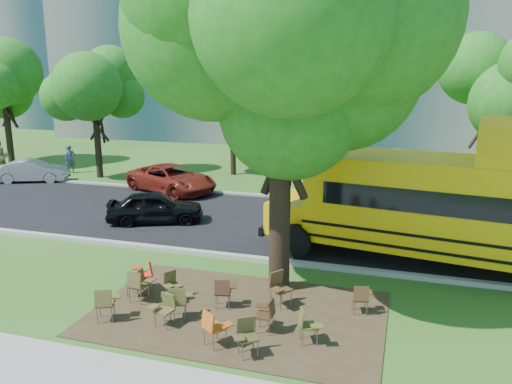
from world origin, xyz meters
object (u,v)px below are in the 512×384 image
(chair_7, at_px, (307,323))
(chair_8, at_px, (137,280))
(chair_11, at_px, (224,290))
(bg_car_silver, at_px, (33,171))
(chair_9, at_px, (146,271))
(chair_10, at_px, (172,283))
(main_tree, at_px, (281,66))
(chair_2, at_px, (179,299))
(chair_1, at_px, (138,283))
(chair_5, at_px, (246,333))
(pedestrian_a, at_px, (70,159))
(chair_12, at_px, (279,286))
(chair_3, at_px, (165,307))
(black_car, at_px, (155,207))
(bg_car_red, at_px, (172,179))
(chair_4, at_px, (214,325))
(chair_6, at_px, (267,312))
(chair_13, at_px, (361,296))
(chair_0, at_px, (106,301))

(chair_7, distance_m, chair_8, 4.82)
(chair_11, bearing_deg, bg_car_silver, 130.41)
(chair_9, relative_size, chair_10, 1.16)
(main_tree, bearing_deg, chair_2, -127.14)
(main_tree, distance_m, chair_1, 6.51)
(chair_5, xyz_separation_m, pedestrian_a, (-16.17, 15.83, 0.32))
(chair_12, xyz_separation_m, bg_car_silver, (-16.55, 10.65, 0.05))
(main_tree, xyz_separation_m, chair_11, (-1.02, -1.54, -5.40))
(chair_3, distance_m, black_car, 8.50)
(chair_1, relative_size, chair_3, 1.13)
(main_tree, xyz_separation_m, bg_car_red, (-7.97, 9.62, -5.21))
(chair_1, relative_size, bg_car_silver, 0.24)
(chair_4, xyz_separation_m, bg_car_silver, (-15.71, 12.92, 0.09))
(chair_11, distance_m, bg_car_silver, 18.91)
(chair_7, height_order, chair_11, same)
(chair_5, bearing_deg, main_tree, -120.80)
(chair_6, relative_size, chair_13, 1.05)
(chair_1, bearing_deg, black_car, 119.27)
(chair_11, relative_size, chair_13, 1.03)
(chair_3, distance_m, chair_9, 2.09)
(chair_13, xyz_separation_m, bg_car_red, (-10.24, 10.48, 0.20))
(chair_8, height_order, chair_13, chair_13)
(bg_car_silver, bearing_deg, main_tree, -143.49)
(chair_10, xyz_separation_m, black_car, (-3.74, 6.14, 0.14))
(chair_2, height_order, chair_3, chair_2)
(chair_1, bearing_deg, chair_0, -96.22)
(chair_11, height_order, bg_car_red, bg_car_red)
(chair_2, bearing_deg, chair_9, 120.54)
(chair_7, distance_m, chair_12, 1.87)
(chair_5, distance_m, chair_7, 1.38)
(chair_12, distance_m, black_car, 8.60)
(chair_1, xyz_separation_m, chair_2, (1.38, -0.52, -0.01))
(chair_11, xyz_separation_m, chair_13, (3.29, 0.67, -0.01))
(chair_5, bearing_deg, bg_car_silver, -72.12)
(chair_3, height_order, black_car, black_car)
(chair_3, bearing_deg, chair_7, -165.98)
(chair_4, height_order, black_car, black_car)
(chair_2, bearing_deg, chair_4, -57.08)
(chair_12, bearing_deg, chair_10, -46.66)
(chair_2, distance_m, bg_car_red, 13.50)
(chair_9, height_order, bg_car_silver, bg_car_silver)
(chair_9, xyz_separation_m, chair_11, (2.36, -0.37, -0.07))
(chair_1, distance_m, chair_3, 1.47)
(chair_3, distance_m, chair_8, 1.85)
(chair_6, relative_size, chair_7, 1.02)
(main_tree, bearing_deg, chair_7, -63.58)
(chair_12, distance_m, bg_car_silver, 19.68)
(chair_4, relative_size, chair_7, 1.05)
(chair_5, relative_size, pedestrian_a, 0.50)
(chair_9, bearing_deg, chair_4, -158.95)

